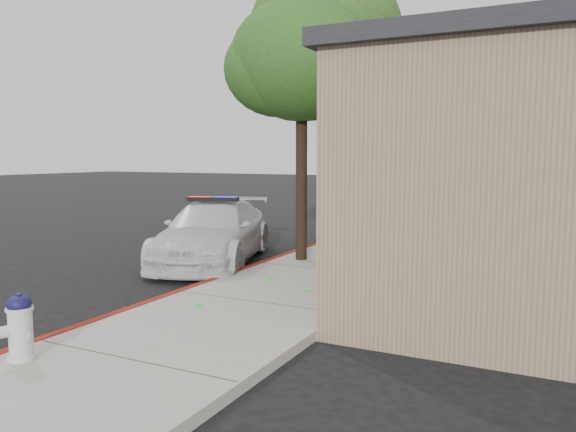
# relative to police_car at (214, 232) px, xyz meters

# --- Properties ---
(ground) EXTENTS (120.00, 120.00, 0.00)m
(ground) POSITION_rel_police_car_xyz_m (1.36, -3.21, -0.74)
(ground) COLOR black
(ground) RESTS_ON ground
(sidewalk) EXTENTS (3.20, 60.00, 0.15)m
(sidewalk) POSITION_rel_police_car_xyz_m (2.96, -0.21, -0.67)
(sidewalk) COLOR gray
(sidewalk) RESTS_ON ground
(red_curb) EXTENTS (0.14, 60.00, 0.16)m
(red_curb) POSITION_rel_police_car_xyz_m (1.42, -0.21, -0.66)
(red_curb) COLOR #9D2011
(red_curb) RESTS_ON ground
(police_car) EXTENTS (3.58, 5.48, 1.59)m
(police_car) POSITION_rel_police_car_xyz_m (0.00, 0.00, 0.00)
(police_car) COLOR silver
(police_car) RESTS_ON ground
(fire_hydrant) EXTENTS (0.46, 0.40, 0.80)m
(fire_hydrant) POSITION_rel_police_car_xyz_m (1.85, -6.80, -0.19)
(fire_hydrant) COLOR silver
(fire_hydrant) RESTS_ON sidewalk
(street_tree_near) EXTENTS (3.54, 3.25, 5.96)m
(street_tree_near) POSITION_rel_police_car_xyz_m (2.06, 0.59, 3.85)
(street_tree_near) COLOR black
(street_tree_near) RESTS_ON sidewalk
(street_tree_mid) EXTENTS (3.76, 3.80, 7.10)m
(street_tree_mid) POSITION_rel_police_car_xyz_m (2.06, 1.99, 4.76)
(street_tree_mid) COLOR black
(street_tree_mid) RESTS_ON sidewalk
(street_tree_far) EXTENTS (2.67, 2.52, 4.76)m
(street_tree_far) POSITION_rel_police_car_xyz_m (2.74, 10.88, 2.99)
(street_tree_far) COLOR black
(street_tree_far) RESTS_ON sidewalk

